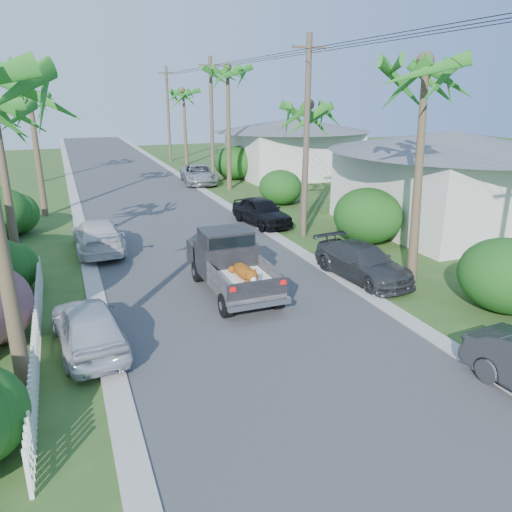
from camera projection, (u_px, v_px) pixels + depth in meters
name	position (u px, v px, depth m)	size (l,w,h in m)	color
ground	(341.00, 418.00, 10.51)	(120.00, 120.00, 0.00)	#2C4E1D
road	(145.00, 198.00, 32.63)	(8.00, 100.00, 0.02)	#38383A
curb_left	(75.00, 202.00, 31.14)	(0.60, 100.00, 0.06)	#A5A39E
curb_right	(208.00, 193.00, 34.12)	(0.60, 100.00, 0.06)	#A5A39E
pickup_truck	(229.00, 261.00, 17.23)	(1.98, 5.12, 2.06)	black
parked_car_rm	(363.00, 262.00, 18.24)	(1.77, 4.35, 1.26)	#303235
parked_car_rf	(261.00, 212.00, 25.74)	(1.67, 4.16, 1.42)	black
parked_car_rd	(199.00, 174.00, 37.57)	(2.32, 5.03, 1.40)	#ACAEB3
parked_car_ln	(88.00, 326.00, 13.13)	(1.59, 3.96, 1.35)	silver
parked_car_lf	(98.00, 236.00, 21.42)	(1.94, 4.76, 1.38)	silver
palm_l_c	(25.00, 65.00, 25.45)	(4.40, 4.40, 9.20)	brown
palm_l_d	(28.00, 94.00, 36.35)	(4.40, 4.40, 7.70)	brown
palm_r_a	(430.00, 63.00, 15.69)	(4.40, 4.40, 8.70)	brown
palm_r_b	(307.00, 106.00, 24.22)	(4.40, 4.40, 7.20)	brown
palm_r_c	(228.00, 68.00, 33.15)	(4.40, 4.40, 9.40)	brown
palm_r_d	(183.00, 91.00, 46.07)	(4.40, 4.40, 8.00)	brown
shrub_r_a	(507.00, 275.00, 15.44)	(2.80, 3.08, 2.30)	#123F13
shrub_r_b	(368.00, 216.00, 22.56)	(3.00, 3.30, 2.50)	#123F13
shrub_r_c	(280.00, 187.00, 30.48)	(2.60, 2.86, 2.10)	#123F13
shrub_r_d	(235.00, 163.00, 39.43)	(3.20, 3.52, 2.60)	#123F13
picket_fence	(37.00, 333.00, 13.14)	(0.10, 11.00, 1.00)	white
house_right_near	(446.00, 184.00, 24.94)	(8.00, 9.00, 4.80)	silver
house_right_far	(292.00, 150.00, 40.91)	(9.00, 8.00, 4.60)	silver
utility_pole_b	(306.00, 138.00, 22.52)	(1.60, 0.26, 9.00)	brown
utility_pole_c	(212.00, 121.00, 35.80)	(1.60, 0.26, 9.00)	brown
utility_pole_d	(168.00, 114.00, 49.08)	(1.60, 0.26, 9.00)	brown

